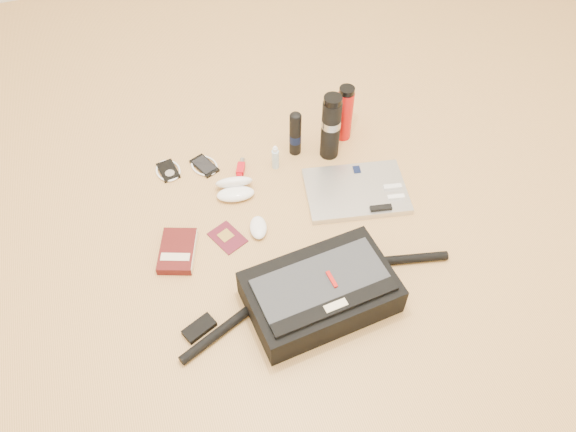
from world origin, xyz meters
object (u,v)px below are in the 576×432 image
(thermos_black, at_px, (331,127))
(thermos_red, at_px, (345,113))
(book, at_px, (178,251))
(messenger_bag, at_px, (320,292))
(laptop, at_px, (356,191))

(thermos_black, relative_size, thermos_red, 1.17)
(book, xyz_separation_m, thermos_black, (0.68, 0.29, 0.13))
(book, distance_m, thermos_red, 0.86)
(book, height_order, thermos_black, thermos_black)
(messenger_bag, height_order, thermos_red, thermos_red)
(laptop, bearing_deg, book, -164.14)
(thermos_black, height_order, thermos_red, thermos_black)
(messenger_bag, relative_size, thermos_black, 3.34)
(laptop, height_order, thermos_red, thermos_red)
(messenger_bag, xyz_separation_m, thermos_red, (0.37, 0.71, 0.06))
(thermos_black, bearing_deg, messenger_bag, -113.91)
(book, bearing_deg, laptop, 24.56)
(laptop, height_order, book, laptop)
(messenger_bag, height_order, thermos_black, thermos_black)
(thermos_black, bearing_deg, laptop, -84.75)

